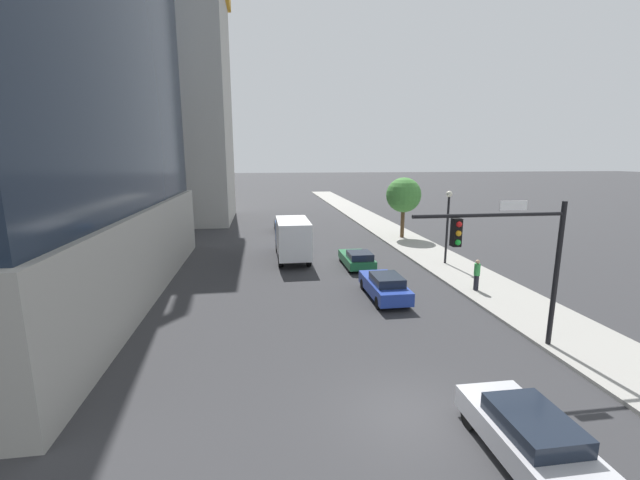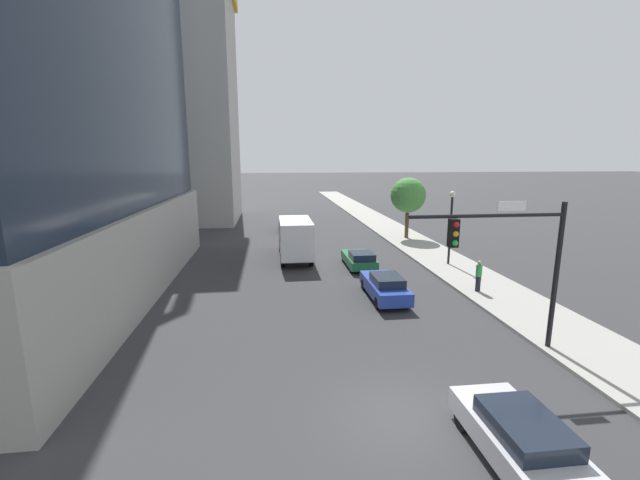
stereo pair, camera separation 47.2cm
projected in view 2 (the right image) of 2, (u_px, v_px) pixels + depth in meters
The scene contains 12 objects.
ground_plane at pixel (402, 418), 12.18m from camera, with size 400.00×400.00×0.00m, color #333335.
sidewalk at pixel (431, 253), 32.68m from camera, with size 4.18×120.00×0.15m, color #9E9B93.
construction_building at pixel (174, 85), 47.42m from camera, with size 14.55×20.79×37.53m.
traffic_light_pole at pixel (510, 249), 15.42m from camera, with size 6.20×0.48×5.93m.
street_lamp at pixel (451, 216), 28.55m from camera, with size 0.44×0.44×5.22m.
street_tree at pixel (408, 195), 38.02m from camera, with size 3.28×3.28×5.70m.
car_blue at pixel (385, 286), 22.27m from camera, with size 1.78×4.63×1.44m.
car_green at pixel (359, 259), 28.65m from camera, with size 1.85×4.24×1.28m.
car_black at pixel (288, 225), 43.00m from camera, with size 1.87×4.67×1.29m.
car_silver at pixel (524, 442), 10.09m from camera, with size 1.88×4.55×1.39m.
box_truck at pixel (295, 237), 30.79m from camera, with size 2.33×7.22×3.18m.
pedestrian_green_shirt at pixel (479, 276), 23.08m from camera, with size 0.34×0.34×1.80m.
Camera 2 is at (-3.75, -10.49, 7.67)m, focal length 22.76 mm.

